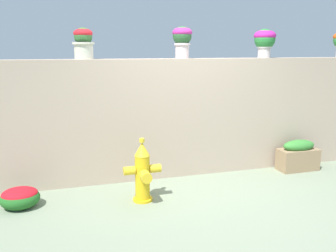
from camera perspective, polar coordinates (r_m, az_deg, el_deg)
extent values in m
plane|color=gray|center=(4.85, 5.68, -11.10)|extent=(24.00, 24.00, 0.00)
cube|color=tan|center=(5.56, 1.70, 1.34)|extent=(6.39, 0.37, 1.75)
cylinder|color=beige|center=(5.21, -12.90, 11.28)|extent=(0.25, 0.25, 0.23)
cylinder|color=beige|center=(5.22, -12.95, 12.37)|extent=(0.30, 0.30, 0.03)
sphere|color=#356831|center=(5.22, -12.99, 13.32)|extent=(0.24, 0.24, 0.24)
ellipsoid|color=red|center=(5.22, -13.02, 13.79)|extent=(0.26, 0.26, 0.13)
cylinder|color=beige|center=(5.51, 2.20, 11.54)|extent=(0.20, 0.20, 0.22)
cylinder|color=beige|center=(5.51, 2.21, 12.53)|extent=(0.23, 0.23, 0.03)
sphere|color=#27512B|center=(5.52, 2.22, 13.75)|extent=(0.28, 0.28, 0.28)
ellipsoid|color=#AA257C|center=(5.52, 2.22, 14.26)|extent=(0.29, 0.29, 0.15)
cylinder|color=#C0B4B3|center=(6.02, 14.64, 11.01)|extent=(0.19, 0.19, 0.18)
cylinder|color=#C0B4B3|center=(6.02, 14.68, 11.73)|extent=(0.22, 0.22, 0.03)
sphere|color=#267031|center=(6.02, 14.74, 12.84)|extent=(0.32, 0.32, 0.32)
ellipsoid|color=#B41F85|center=(6.02, 14.77, 13.37)|extent=(0.33, 0.33, 0.18)
cylinder|color=gold|center=(4.78, -3.92, -11.22)|extent=(0.25, 0.25, 0.03)
cylinder|color=gold|center=(4.68, -3.97, -8.06)|extent=(0.18, 0.18, 0.59)
cone|color=gold|center=(4.56, -4.04, -3.56)|extent=(0.19, 0.19, 0.17)
cylinder|color=gold|center=(4.54, -4.06, -2.23)|extent=(0.06, 0.06, 0.05)
cylinder|color=gold|center=(4.61, -5.99, -6.90)|extent=(0.14, 0.11, 0.11)
cylinder|color=gold|center=(4.68, -2.02, -6.56)|extent=(0.14, 0.11, 0.11)
cylinder|color=gold|center=(4.49, -3.50, -7.80)|extent=(0.13, 0.16, 0.13)
ellipsoid|color=#226222|center=(4.88, -21.92, -10.34)|extent=(0.47, 0.42, 0.26)
ellipsoid|color=red|center=(4.86, -21.97, -9.70)|extent=(0.42, 0.38, 0.14)
cube|color=#937655|center=(6.21, 19.43, -4.91)|extent=(0.63, 0.30, 0.34)
ellipsoid|color=#367E31|center=(6.15, 19.57, -2.86)|extent=(0.54, 0.25, 0.18)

